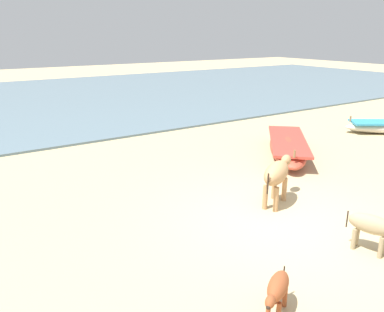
# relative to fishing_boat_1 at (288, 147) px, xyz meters

# --- Properties ---
(ground) EXTENTS (80.00, 80.00, 0.00)m
(ground) POSITION_rel_fishing_boat_1_xyz_m (-3.40, -3.04, -0.29)
(ground) COLOR tan
(sea_water) EXTENTS (60.00, 20.00, 0.08)m
(sea_water) POSITION_rel_fishing_boat_1_xyz_m (-3.40, 14.66, -0.25)
(sea_water) COLOR slate
(sea_water) RESTS_ON ground
(fishing_boat_1) EXTENTS (3.46, 3.69, 0.72)m
(fishing_boat_1) POSITION_rel_fishing_boat_1_xyz_m (0.00, 0.00, 0.00)
(fishing_boat_1) COLOR #B74733
(fishing_boat_1) RESTS_ON ground
(cow_adult_tan) EXTENTS (1.43, 0.97, 0.98)m
(cow_adult_tan) POSITION_rel_fishing_boat_1_xyz_m (-2.85, -2.37, 0.42)
(cow_adult_tan) COLOR tan
(cow_adult_tan) RESTS_ON ground
(calf_near_dun) EXTENTS (0.51, 1.05, 0.69)m
(calf_near_dun) POSITION_rel_fishing_boat_1_xyz_m (-2.91, -4.71, 0.21)
(calf_near_dun) COLOR tan
(calf_near_dun) RESTS_ON ground
(calf_far_rust) EXTENTS (0.81, 0.59, 0.57)m
(calf_far_rust) POSITION_rel_fishing_boat_1_xyz_m (-5.40, -4.95, 0.12)
(calf_far_rust) COLOR #9E4C28
(calf_far_rust) RESTS_ON ground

